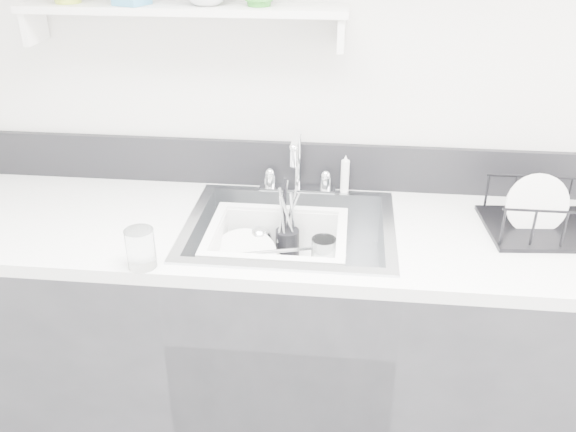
# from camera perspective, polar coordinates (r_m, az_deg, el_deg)

# --- Properties ---
(room_shell) EXTENTS (3.50, 3.00, 2.60)m
(room_shell) POSITION_cam_1_polar(r_m,az_deg,el_deg) (0.86, -5.72, 19.17)
(room_shell) COLOR silver
(room_shell) RESTS_ON ground
(counter_run) EXTENTS (3.20, 0.62, 0.92)m
(counter_run) POSITION_cam_1_polar(r_m,az_deg,el_deg) (2.13, 0.15, -11.92)
(counter_run) COLOR #2A2A2D
(counter_run) RESTS_ON ground
(backsplash) EXTENTS (3.20, 0.02, 0.16)m
(backsplash) POSITION_cam_1_polar(r_m,az_deg,el_deg) (2.10, 1.02, 4.81)
(backsplash) COLOR black
(backsplash) RESTS_ON counter_run
(sink) EXTENTS (0.64, 0.52, 0.20)m
(sink) POSITION_cam_1_polar(r_m,az_deg,el_deg) (1.91, 0.16, -3.31)
(sink) COLOR silver
(sink) RESTS_ON counter_run
(faucet) EXTENTS (0.26, 0.18, 0.23)m
(faucet) POSITION_cam_1_polar(r_m,az_deg,el_deg) (2.06, 0.88, 3.75)
(faucet) COLOR silver
(faucet) RESTS_ON counter_run
(side_sprayer) EXTENTS (0.03, 0.03, 0.14)m
(side_sprayer) POSITION_cam_1_polar(r_m,az_deg,el_deg) (2.06, 5.35, 3.89)
(side_sprayer) COLOR white
(side_sprayer) RESTS_ON counter_run
(wall_shelf) EXTENTS (1.00, 0.16, 0.12)m
(wall_shelf) POSITION_cam_1_polar(r_m,az_deg,el_deg) (1.96, -9.82, 18.34)
(wall_shelf) COLOR silver
(wall_shelf) RESTS_ON room_shell
(wash_tub) EXTENTS (0.47, 0.40, 0.16)m
(wash_tub) POSITION_cam_1_polar(r_m,az_deg,el_deg) (1.90, -1.03, -3.49)
(wash_tub) COLOR white
(wash_tub) RESTS_ON sink
(plate_stack) EXTENTS (0.25, 0.25, 0.10)m
(plate_stack) POSITION_cam_1_polar(r_m,az_deg,el_deg) (1.93, -3.88, -4.39)
(plate_stack) COLOR white
(plate_stack) RESTS_ON wash_tub
(utensil_cup) EXTENTS (0.08, 0.08, 0.26)m
(utensil_cup) POSITION_cam_1_polar(r_m,az_deg,el_deg) (1.98, -0.07, -2.35)
(utensil_cup) COLOR black
(utensil_cup) RESTS_ON wash_tub
(ladle) EXTENTS (0.27, 0.31, 0.09)m
(ladle) POSITION_cam_1_polar(r_m,az_deg,el_deg) (1.94, -1.59, -3.56)
(ladle) COLOR silver
(ladle) RESTS_ON wash_tub
(tumbler_in_tub) EXTENTS (0.08, 0.08, 0.11)m
(tumbler_in_tub) POSITION_cam_1_polar(r_m,az_deg,el_deg) (1.92, 3.34, -3.62)
(tumbler_in_tub) COLOR white
(tumbler_in_tub) RESTS_ON wash_tub
(tumbler_counter) EXTENTS (0.08, 0.08, 0.11)m
(tumbler_counter) POSITION_cam_1_polar(r_m,az_deg,el_deg) (1.69, -13.62, -2.96)
(tumbler_counter) COLOR white
(tumbler_counter) RESTS_ON counter_run
(dish_rack) EXTENTS (0.40, 0.31, 0.13)m
(dish_rack) POSITION_cam_1_polar(r_m,az_deg,el_deg) (1.98, 23.49, 0.46)
(dish_rack) COLOR black
(dish_rack) RESTS_ON counter_run
(bowl_small) EXTENTS (0.10, 0.10, 0.03)m
(bowl_small) POSITION_cam_1_polar(r_m,az_deg,el_deg) (1.88, 1.93, -5.63)
(bowl_small) COLOR white
(bowl_small) RESTS_ON wash_tub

